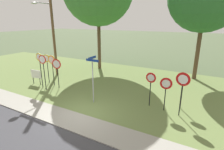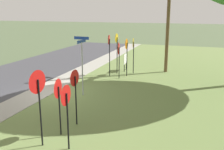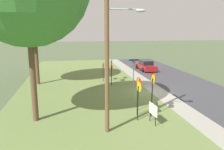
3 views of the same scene
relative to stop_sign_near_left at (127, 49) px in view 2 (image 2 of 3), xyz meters
name	(u,v)px [view 2 (image 2 of 3)]	position (x,y,z in m)	size (l,w,h in m)	color
ground_plane	(53,94)	(5.02, -2.73, -1.89)	(160.00, 160.00, 0.00)	#4C5B3D
sidewalk_strip	(41,92)	(5.02, -3.53, -1.86)	(44.00, 1.60, 0.06)	#99968C
grass_median	(164,106)	(5.02, 3.27, -1.87)	(44.00, 12.00, 0.04)	olive
stop_sign_near_left	(127,49)	(0.00, 0.00, 0.00)	(0.69, 0.10, 2.55)	black
stop_sign_near_right	(119,52)	(0.83, -0.30, -0.10)	(0.77, 0.15, 2.39)	black
stop_sign_far_left	(117,46)	(-0.43, -0.83, 0.16)	(0.61, 0.09, 2.83)	black
stop_sign_far_center	(109,47)	(0.30, -1.14, 0.16)	(0.65, 0.13, 2.80)	black
stop_sign_far_right	(133,48)	(-0.87, 0.24, -0.05)	(0.63, 0.14, 2.51)	black
yield_sign_near_left	(66,102)	(10.01, 0.81, -0.24)	(0.67, 0.10, 2.18)	black
yield_sign_near_right	(58,94)	(9.19, 0.05, -0.30)	(0.71, 0.13, 2.10)	black
yield_sign_far_left	(75,85)	(8.22, 0.22, -0.21)	(0.65, 0.11, 2.23)	black
yield_sign_far_right	(38,90)	(10.09, -0.14, 0.10)	(0.77, 0.13, 2.60)	black
street_name_post	(82,61)	(4.78, -1.06, 0.00)	(0.96, 0.82, 3.11)	#9EA0A8
utility_pole	(167,1)	(-2.09, 2.28, 3.14)	(2.10, 2.20, 9.28)	brown
notice_board	(125,60)	(-1.52, -0.50, -1.01)	(1.10, 0.11, 1.25)	black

